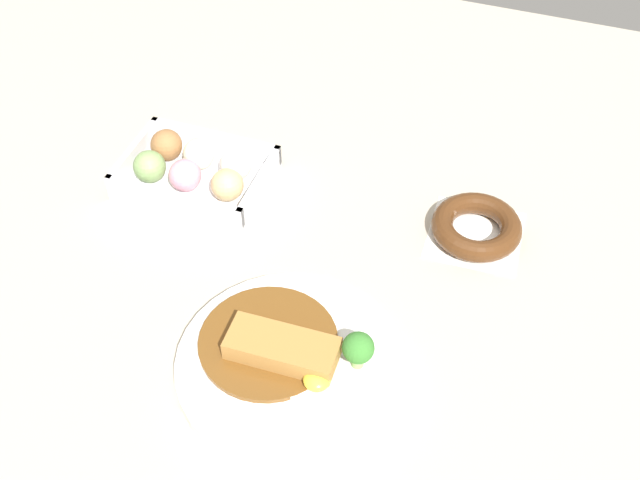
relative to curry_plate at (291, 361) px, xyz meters
The scene contains 4 objects.
ground_plane 0.08m from the curry_plate, 37.24° to the right, with size 1.60×1.60×0.00m, color #B2A893.
curry_plate is the anchor object (origin of this frame).
donut_box 0.34m from the curry_plate, 46.26° to the right, with size 0.20×0.14×0.06m.
chocolate_ring_donut 0.31m from the curry_plate, 118.92° to the right, with size 0.12×0.12×0.03m.
Camera 1 is at (-0.27, 0.52, 0.75)m, focal length 45.16 mm.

